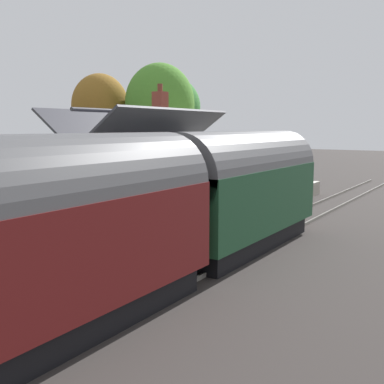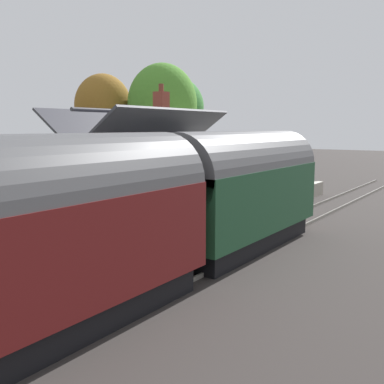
{
  "view_description": "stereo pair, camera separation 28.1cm",
  "coord_description": "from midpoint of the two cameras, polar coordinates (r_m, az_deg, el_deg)",
  "views": [
    {
      "loc": [
        -14.28,
        -8.59,
        4.45
      ],
      "look_at": [
        1.11,
        1.5,
        1.86
      ],
      "focal_mm": 43.06,
      "sensor_mm": 36.0,
      "label": 1
    },
    {
      "loc": [
        -14.13,
        -8.82,
        4.45
      ],
      "look_at": [
        1.11,
        1.5,
        1.86
      ],
      "focal_mm": 43.06,
      "sensor_mm": 36.0,
      "label": 2
    }
  ],
  "objects": [
    {
      "name": "planter_edge_near",
      "position": [
        17.32,
        -2.83,
        -2.97
      ],
      "size": [
        1.09,
        0.32,
        0.61
      ],
      "color": "gray",
      "rests_on": "platform"
    },
    {
      "name": "rail_far",
      "position": [
        17.13,
        3.06,
        -6.82
      ],
      "size": [
        52.0,
        0.08,
        0.14
      ],
      "primitive_type": "cube",
      "color": "gray",
      "rests_on": "ground"
    },
    {
      "name": "bench_platform_end",
      "position": [
        25.61,
        7.33,
        0.95
      ],
      "size": [
        1.41,
        0.45,
        0.88
      ],
      "color": "#26727F",
      "rests_on": "platform"
    },
    {
      "name": "station_building",
      "position": [
        20.59,
        -6.06,
        2.14
      ],
      "size": [
        7.59,
        4.57,
        5.58
      ],
      "color": "silver",
      "rests_on": "platform"
    },
    {
      "name": "tree_far_left",
      "position": [
        29.71,
        -10.65,
        10.32
      ],
      "size": [
        3.71,
        3.34,
        7.76
      ],
      "color": "#4C3828",
      "rests_on": "ground"
    },
    {
      "name": "bench_by_lamp",
      "position": [
        15.43,
        -13.22,
        -3.85
      ],
      "size": [
        1.41,
        0.47,
        0.88
      ],
      "color": "#26727F",
      "rests_on": "platform"
    },
    {
      "name": "tree_behind_building",
      "position": [
        35.1,
        -2.14,
        10.48
      ],
      "size": [
        4.8,
        4.56,
        8.28
      ],
      "color": "#4C3828",
      "rests_on": "ground"
    },
    {
      "name": "train",
      "position": [
        13.63,
        -1.35,
        -1.44
      ],
      "size": [
        16.37,
        2.73,
        4.32
      ],
      "color": "black",
      "rests_on": "ground"
    },
    {
      "name": "ground_plane",
      "position": [
        17.24,
        2.54,
        -6.96
      ],
      "size": [
        160.0,
        160.0,
        0.0
      ],
      "primitive_type": "plane",
      "color": "#383330"
    },
    {
      "name": "rail_near",
      "position": [
        16.46,
        7.39,
        -7.49
      ],
      "size": [
        52.0,
        0.08,
        0.14
      ],
      "primitive_type": "cube",
      "color": "gray",
      "rests_on": "ground"
    },
    {
      "name": "planter_bench_left",
      "position": [
        29.28,
        7.65,
        1.45
      ],
      "size": [
        0.92,
        0.32,
        0.59
      ],
      "color": "#9E5138",
      "rests_on": "platform"
    },
    {
      "name": "station_sign_board",
      "position": [
        14.9,
        -10.39,
        -1.39
      ],
      "size": [
        0.96,
        0.06,
        1.57
      ],
      "color": "black",
      "rests_on": "platform"
    },
    {
      "name": "planter_edge_far",
      "position": [
        25.44,
        0.43,
        0.56
      ],
      "size": [
        1.03,
        0.32,
        0.61
      ],
      "color": "teal",
      "rests_on": "platform"
    },
    {
      "name": "platform_edge_coping",
      "position": [
        17.67,
        -0.71,
        -3.68
      ],
      "size": [
        32.0,
        0.36,
        0.02
      ],
      "primitive_type": "cube",
      "color": "beige",
      "rests_on": "platform"
    },
    {
      "name": "platform",
      "position": [
        19.29,
        -6.9,
        -4.08
      ],
      "size": [
        32.0,
        5.42,
        0.86
      ],
      "primitive_type": "cube",
      "color": "#A39B8C",
      "rests_on": "ground"
    },
    {
      "name": "tree_distant",
      "position": [
        28.38,
        -3.39,
        10.81
      ],
      "size": [
        4.21,
        4.19,
        8.29
      ],
      "color": "#4C3828",
      "rests_on": "ground"
    }
  ]
}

